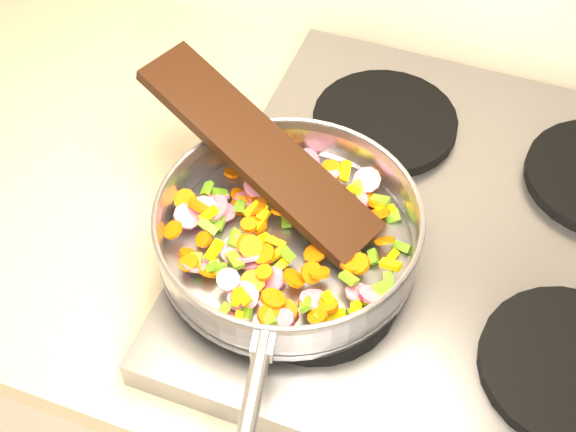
% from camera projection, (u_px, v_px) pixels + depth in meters
% --- Properties ---
extents(cooktop, '(0.60, 0.60, 0.04)m').
position_uv_depth(cooktop, '(462.00, 244.00, 0.96)').
color(cooktop, '#939399').
rests_on(cooktop, counter_top).
extents(grate_fl, '(0.19, 0.19, 0.02)m').
position_uv_depth(grate_fl, '(314.00, 288.00, 0.89)').
color(grate_fl, black).
rests_on(grate_fl, cooktop).
extents(grate_fr, '(0.19, 0.19, 0.02)m').
position_uv_depth(grate_fr, '(571.00, 367.00, 0.82)').
color(grate_fr, black).
rests_on(grate_fr, cooktop).
extents(grate_bl, '(0.19, 0.19, 0.02)m').
position_uv_depth(grate_bl, '(385.00, 122.00, 1.05)').
color(grate_bl, black).
rests_on(grate_bl, cooktop).
extents(saute_pan, '(0.34, 0.50, 0.06)m').
position_uv_depth(saute_pan, '(288.00, 230.00, 0.88)').
color(saute_pan, '#9E9EA5').
rests_on(saute_pan, grate_fl).
extents(vegetable_heap, '(0.28, 0.29, 0.05)m').
position_uv_depth(vegetable_heap, '(286.00, 232.00, 0.90)').
color(vegetable_heap, '#E65F04').
rests_on(vegetable_heap, saute_pan).
extents(wooden_spatula, '(0.33, 0.19, 0.10)m').
position_uv_depth(wooden_spatula, '(258.00, 150.00, 0.91)').
color(wooden_spatula, black).
rests_on(wooden_spatula, saute_pan).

